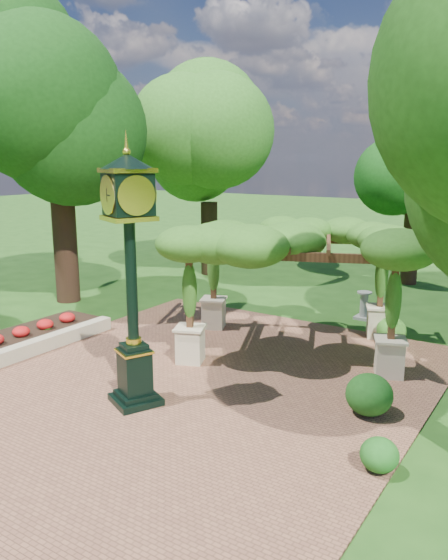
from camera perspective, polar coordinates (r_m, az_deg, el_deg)
The scene contains 13 objects.
ground at distance 12.04m, azimuth -6.72°, elevation -12.49°, with size 120.00×120.00×0.00m, color #1E4714.
brick_plaza at distance 12.74m, azimuth -3.78°, elevation -10.86°, with size 10.00×12.00×0.04m, color brown.
border_wall at distance 15.43m, azimuth -18.81°, elevation -6.56°, with size 0.35×5.00×0.40m, color #C6B793.
flower_bed at distance 16.13m, azimuth -20.79°, elevation -5.96°, with size 1.50×5.00×0.36m, color red.
pedestal_clock at distance 11.03m, azimuth -9.76°, elevation 2.22°, with size 1.37×1.37×5.25m.
pergola at distance 14.34m, azimuth 7.23°, elevation 3.76°, with size 6.54×5.39×3.54m.
sundial at distance 18.17m, azimuth 14.40°, elevation -2.76°, with size 0.52×0.52×0.90m.
shrub_front at distance 9.75m, azimuth 15.93°, elevation -17.16°, with size 0.64×0.64×0.58m, color #1C5819.
shrub_mid at distance 11.53m, azimuth 14.94°, elevation -11.50°, with size 0.94×0.94×0.85m, color #194E16.
shrub_back at distance 15.97m, azimuth 17.08°, elevation -5.03°, with size 0.80×0.80×0.72m, color #316A1E.
tree_west_near at distance 20.25m, azimuth -17.25°, elevation 19.07°, with size 4.96×4.96×11.02m.
tree_west_far at distance 24.03m, azimuth -1.61°, elevation 14.00°, with size 4.65×4.65×8.26m.
tree_north at distance 23.36m, azimuth 19.58°, elevation 12.36°, with size 3.55×3.55×7.72m.
Camera 1 is at (7.10, -8.28, 5.10)m, focal length 35.00 mm.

